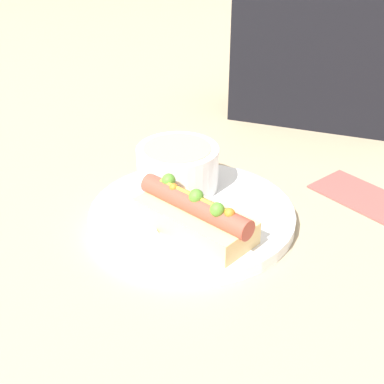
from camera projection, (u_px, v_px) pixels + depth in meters
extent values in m
plane|color=tan|center=(192.00, 221.00, 0.69)|extent=(4.00, 4.00, 0.00)
cylinder|color=white|center=(192.00, 215.00, 0.68)|extent=(0.26, 0.26, 0.02)
cube|color=#E5C17F|center=(195.00, 220.00, 0.63)|extent=(0.16, 0.12, 0.03)
cylinder|color=#B24738|center=(195.00, 205.00, 0.62)|extent=(0.15, 0.08, 0.02)
sphere|color=#518C2D|center=(169.00, 181.00, 0.65)|extent=(0.02, 0.02, 0.02)
sphere|color=#518C2D|center=(196.00, 196.00, 0.61)|extent=(0.02, 0.02, 0.02)
sphere|color=#518C2D|center=(217.00, 210.00, 0.59)|extent=(0.02, 0.02, 0.02)
sphere|color=orange|center=(174.00, 187.00, 0.63)|extent=(0.01, 0.01, 0.01)
sphere|color=orange|center=(230.00, 213.00, 0.58)|extent=(0.01, 0.01, 0.01)
sphere|color=#C63F1E|center=(167.00, 181.00, 0.65)|extent=(0.01, 0.01, 0.01)
cylinder|color=gold|center=(195.00, 196.00, 0.61)|extent=(0.10, 0.05, 0.01)
cylinder|color=white|center=(178.00, 167.00, 0.72)|extent=(0.11, 0.11, 0.06)
cylinder|color=#D1C184|center=(178.00, 152.00, 0.71)|extent=(0.09, 0.09, 0.01)
cube|color=#B7B7BC|center=(149.00, 222.00, 0.65)|extent=(0.07, 0.09, 0.00)
ellipsoid|color=#B7B7BC|center=(135.00, 191.00, 0.71)|extent=(0.05, 0.05, 0.01)
cube|color=#E04C47|center=(364.00, 196.00, 0.73)|extent=(0.16, 0.13, 0.01)
cube|color=black|center=(329.00, 24.00, 0.90)|extent=(0.30, 0.14, 0.33)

